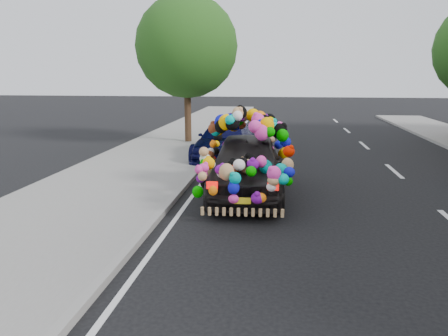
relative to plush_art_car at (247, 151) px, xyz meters
name	(u,v)px	position (x,y,z in m)	size (l,w,h in m)	color
ground	(274,218)	(0.70, -1.78, -1.09)	(100.00, 100.00, 0.00)	black
sidewalk	(76,208)	(-3.60, -1.78, -1.03)	(4.00, 60.00, 0.12)	gray
kerb	(163,211)	(-1.65, -1.78, -1.03)	(0.15, 60.00, 0.13)	gray
tree_near_sidewalk	(187,47)	(-3.10, 7.72, 2.93)	(4.20, 4.20, 6.13)	#332114
plush_art_car	(247,151)	(0.00, 0.00, 0.00)	(2.29, 4.64, 2.14)	black
navy_sedan	(226,141)	(-1.10, 4.67, -0.46)	(1.77, 4.35, 1.26)	black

